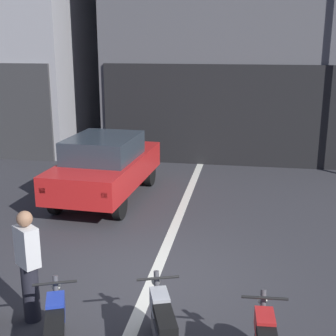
# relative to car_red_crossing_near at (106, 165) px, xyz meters

# --- Properties ---
(ground_plane) EXTENTS (120.00, 120.00, 0.00)m
(ground_plane) POSITION_rel_car_red_crossing_near_xyz_m (2.00, -3.85, -0.89)
(ground_plane) COLOR #333338
(lane_centre_line) EXTENTS (0.20, 18.00, 0.01)m
(lane_centre_line) POSITION_rel_car_red_crossing_near_xyz_m (2.00, 2.15, -0.88)
(lane_centre_line) COLOR silver
(lane_centre_line) RESTS_ON ground
(car_red_crossing_near) EXTENTS (1.98, 4.19, 1.64)m
(car_red_crossing_near) POSITION_rel_car_red_crossing_near_xyz_m (0.00, 0.00, 0.00)
(car_red_crossing_near) COLOR black
(car_red_crossing_near) RESTS_ON ground
(motorcycle_blue_row_left_mid) EXTENTS (0.72, 1.58, 0.98)m
(motorcycle_blue_row_left_mid) POSITION_rel_car_red_crossing_near_xyz_m (1.28, -6.19, -0.43)
(motorcycle_blue_row_left_mid) COLOR black
(motorcycle_blue_row_left_mid) RESTS_ON ground
(motorcycle_silver_row_centre) EXTENTS (0.69, 1.60, 0.98)m
(motorcycle_silver_row_centre) POSITION_rel_car_red_crossing_near_xyz_m (2.53, -5.85, -0.43)
(motorcycle_silver_row_centre) COLOR black
(motorcycle_silver_row_centre) RESTS_ON ground
(person_by_motorcycles) EXTENTS (0.42, 0.39, 1.67)m
(person_by_motorcycles) POSITION_rel_car_red_crossing_near_xyz_m (0.52, -5.32, -0.03)
(person_by_motorcycles) COLOR #23232D
(person_by_motorcycles) RESTS_ON ground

